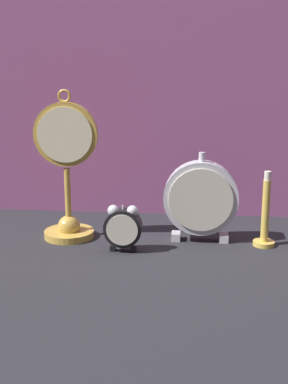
{
  "coord_description": "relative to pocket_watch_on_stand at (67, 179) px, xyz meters",
  "views": [
    {
      "loc": [
        0.11,
        -1.05,
        0.41
      ],
      "look_at": [
        0.0,
        0.08,
        0.12
      ],
      "focal_mm": 50.0,
      "sensor_mm": 36.0,
      "label": 1
    }
  ],
  "objects": [
    {
      "name": "ground_plane",
      "position": [
        0.18,
        -0.11,
        -0.14
      ],
      "size": [
        4.0,
        4.0,
        0.0
      ],
      "primitive_type": "plane",
      "color": "#232328"
    },
    {
      "name": "brass_candlestick",
      "position": [
        0.45,
        -0.01,
        -0.08
      ],
      "size": [
        0.05,
        0.05,
        0.17
      ],
      "color": "gold",
      "rests_on": "ground_plane"
    },
    {
      "name": "alarm_clock_twin_bell",
      "position": [
        0.14,
        -0.08,
        -0.08
      ],
      "size": [
        0.08,
        0.03,
        0.1
      ],
      "color": "black",
      "rests_on": "ground_plane"
    },
    {
      "name": "mantel_clock_silver",
      "position": [
        0.3,
        0.0,
        -0.04
      ],
      "size": [
        0.17,
        0.04,
        0.21
      ],
      "color": "silver",
      "rests_on": "ground_plane"
    },
    {
      "name": "fabric_backdrop_drape",
      "position": [
        0.18,
        0.22,
        0.17
      ],
      "size": [
        1.73,
        0.01,
        0.62
      ],
      "primitive_type": "cube",
      "color": "#8E4C7F",
      "rests_on": "ground_plane"
    },
    {
      "name": "pocket_watch_on_stand",
      "position": [
        0.0,
        0.0,
        0.0
      ],
      "size": [
        0.14,
        0.12,
        0.34
      ],
      "color": "gold",
      "rests_on": "ground_plane"
    }
  ]
}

